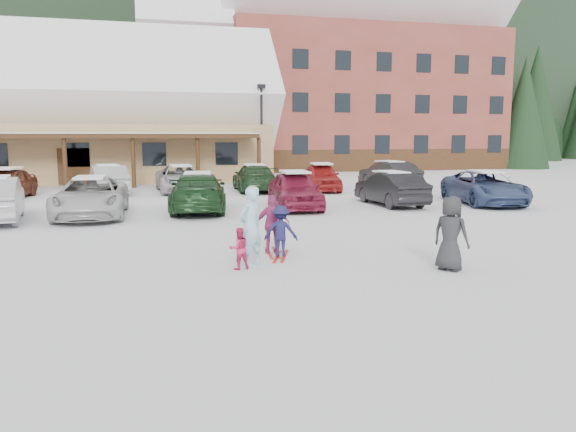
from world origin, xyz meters
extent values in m
plane|color=white|center=(0.00, 0.00, 0.00)|extent=(160.00, 160.00, 0.00)
cube|color=black|center=(0.00, 85.00, 19.00)|extent=(300.00, 70.00, 38.00)
cube|color=tan|center=(-9.00, 28.00, 1.80)|extent=(28.00, 10.00, 3.60)
cube|color=#422814|center=(-9.00, 21.80, 2.90)|extent=(25.20, 2.60, 0.25)
cube|color=white|center=(-9.00, 28.00, 5.54)|extent=(29.12, 9.69, 9.69)
cube|color=brown|center=(16.00, 38.00, 6.00)|extent=(24.00, 14.00, 12.00)
cube|color=brown|center=(0.50, 38.00, 4.50)|extent=(7.00, 12.60, 9.00)
cube|color=white|center=(16.00, 38.00, 14.69)|extent=(24.96, 13.57, 13.57)
cube|color=#422814|center=(16.00, 31.04, 0.90)|extent=(24.00, 0.10, 1.80)
cylinder|color=black|center=(4.29, 23.29, 2.93)|extent=(0.16, 0.16, 5.87)
cube|color=black|center=(4.29, 23.29, 5.99)|extent=(0.50, 0.25, 0.25)
cylinder|color=black|center=(30.00, 32.00, 0.66)|extent=(0.60, 0.60, 1.32)
cone|color=black|center=(30.00, 32.00, 6.27)|extent=(4.84, 4.84, 9.90)
cylinder|color=black|center=(6.00, 44.00, 0.54)|extent=(0.60, 0.60, 1.08)
cone|color=black|center=(6.00, 44.00, 5.13)|extent=(3.96, 3.96, 8.10)
cylinder|color=black|center=(34.00, 46.00, 0.69)|extent=(0.60, 0.60, 1.38)
cone|color=black|center=(34.00, 46.00, 6.55)|extent=(5.06, 5.06, 10.35)
imported|color=#A3D1E8|center=(-0.77, 0.22, 0.91)|extent=(0.79, 0.74, 1.81)
imported|color=#CD2654|center=(-1.07, -0.01, 0.47)|extent=(0.52, 0.44, 0.93)
imported|color=#191843|center=(0.12, 1.00, 0.63)|extent=(0.92, 0.71, 1.26)
cube|color=#A62417|center=(0.12, 1.00, 0.01)|extent=(0.65, 1.39, 0.03)
imported|color=#AC356E|center=(0.02, 1.46, 0.74)|extent=(0.90, 0.46, 1.47)
cube|color=#A62417|center=(0.02, 1.46, 0.01)|extent=(0.37, 1.41, 0.03)
imported|color=#28292B|center=(3.38, -1.25, 0.82)|extent=(0.88, 0.96, 1.64)
imported|color=silver|center=(-4.93, 9.27, 0.72)|extent=(2.51, 5.26, 1.45)
imported|color=#183A1B|center=(-1.04, 9.83, 0.75)|extent=(2.68, 5.37, 1.50)
imported|color=maroon|center=(2.82, 9.71, 0.75)|extent=(2.06, 4.51, 1.50)
imported|color=black|center=(7.03, 9.76, 0.71)|extent=(1.68, 4.35, 1.41)
imported|color=#374974|center=(11.16, 9.20, 0.70)|extent=(3.15, 5.39, 1.41)
imported|color=brown|center=(-9.24, 16.48, 0.71)|extent=(2.32, 4.40, 1.43)
imported|color=#AEAFB2|center=(-4.79, 17.30, 0.73)|extent=(2.28, 4.66, 1.47)
imported|color=#BBBBBB|center=(-1.20, 17.53, 0.70)|extent=(2.52, 5.12, 1.40)
imported|color=#203E21|center=(2.60, 17.10, 0.70)|extent=(2.24, 4.95, 1.41)
imported|color=#AE2221|center=(6.12, 16.49, 0.73)|extent=(2.35, 4.49, 1.46)
imported|color=black|center=(10.32, 17.09, 0.75)|extent=(2.12, 4.69, 1.49)
camera|label=1|loc=(-3.04, -12.00, 2.93)|focal=35.00mm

